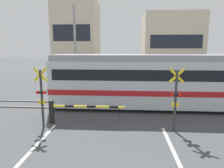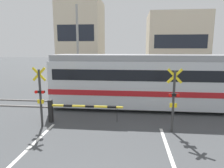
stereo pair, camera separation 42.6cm
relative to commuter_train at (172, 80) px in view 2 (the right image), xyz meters
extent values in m
cube|color=gray|center=(-3.74, -0.72, -1.78)|extent=(50.00, 0.10, 0.08)
cube|color=gray|center=(-3.74, 0.72, -1.78)|extent=(50.00, 0.10, 0.08)
cube|color=silver|center=(0.00, 0.00, -0.18)|extent=(15.06, 2.80, 2.82)
cube|color=gray|center=(0.00, 0.00, 1.41)|extent=(14.91, 2.46, 0.36)
cube|color=red|center=(0.00, 0.00, -0.61)|extent=(15.07, 2.85, 0.32)
cube|color=black|center=(0.00, 0.00, 0.45)|extent=(14.46, 2.84, 0.64)
cube|color=black|center=(-7.54, 0.00, 0.45)|extent=(0.03, 1.96, 0.80)
cylinder|color=black|center=(-4.67, -0.72, -1.44)|extent=(0.76, 0.12, 0.76)
cylinder|color=black|center=(-4.67, 0.72, -1.44)|extent=(0.76, 0.12, 0.76)
cube|color=black|center=(-6.65, -3.19, -1.23)|extent=(0.20, 0.20, 1.19)
cube|color=yellow|center=(-4.78, -3.19, -0.90)|extent=(3.75, 0.09, 0.09)
cube|color=black|center=(-5.72, -3.19, -0.90)|extent=(0.45, 0.10, 0.10)
cube|color=black|center=(-4.59, -3.19, -0.90)|extent=(0.45, 0.10, 0.10)
cube|color=black|center=(-3.46, -3.19, -0.90)|extent=(0.45, 0.10, 0.10)
cylinder|color=black|center=(-3.20, -3.19, -1.32)|extent=(0.02, 0.02, 0.73)
cube|color=black|center=(-0.82, 3.27, -1.23)|extent=(0.20, 0.20, 1.19)
cube|color=yellow|center=(-2.69, 3.27, -0.90)|extent=(3.75, 0.09, 0.09)
cube|color=black|center=(-1.75, 3.27, -0.90)|extent=(0.45, 0.10, 0.10)
cube|color=black|center=(-2.88, 3.27, -0.90)|extent=(0.45, 0.10, 0.10)
cube|color=black|center=(-4.01, 3.27, -0.90)|extent=(0.45, 0.10, 0.10)
cylinder|color=black|center=(-4.27, 3.27, -1.32)|extent=(0.02, 0.02, 0.73)
cylinder|color=#333333|center=(-6.85, -3.80, -0.41)|extent=(0.11, 0.11, 2.83)
cube|color=yellow|center=(-6.85, -3.80, 0.78)|extent=(0.68, 0.04, 0.68)
cube|color=yellow|center=(-6.85, -3.80, 0.78)|extent=(0.68, 0.04, 0.68)
cube|color=black|center=(-6.85, -3.80, -0.07)|extent=(0.44, 0.12, 0.12)
cylinder|color=red|center=(-7.02, -3.88, -0.07)|extent=(0.15, 0.03, 0.15)
cylinder|color=red|center=(-6.68, -3.88, -0.07)|extent=(0.15, 0.03, 0.15)
cube|color=yellow|center=(-6.85, -3.82, -0.55)|extent=(0.32, 0.03, 0.20)
cylinder|color=#333333|center=(-0.62, -3.80, -0.41)|extent=(0.11, 0.11, 2.83)
cube|color=yellow|center=(-0.62, -3.80, 0.78)|extent=(0.68, 0.04, 0.68)
cube|color=yellow|center=(-0.62, -3.80, 0.78)|extent=(0.68, 0.04, 0.68)
cube|color=black|center=(-0.62, -3.80, -0.07)|extent=(0.44, 0.12, 0.12)
cylinder|color=red|center=(-0.79, -3.88, -0.07)|extent=(0.15, 0.03, 0.15)
cylinder|color=red|center=(-0.45, -3.88, -0.07)|extent=(0.15, 0.03, 0.15)
cube|color=yellow|center=(-0.62, -3.82, -0.55)|extent=(0.32, 0.03, 0.20)
cylinder|color=#33384C|center=(-3.79, 5.88, -1.40)|extent=(0.13, 0.13, 0.83)
cylinder|color=#33384C|center=(-3.65, 5.88, -1.40)|extent=(0.13, 0.13, 0.83)
cube|color=maroon|center=(-3.72, 5.88, -0.66)|extent=(0.38, 0.22, 0.66)
sphere|color=tan|center=(-3.72, 5.88, -0.21)|extent=(0.23, 0.23, 0.23)
cube|color=beige|center=(-9.90, 16.44, 3.41)|extent=(5.79, 6.57, 10.47)
cube|color=#1E232D|center=(-9.90, 13.15, 3.94)|extent=(4.87, 0.03, 2.09)
cube|color=beige|center=(3.37, 16.44, 2.39)|extent=(7.66, 6.57, 8.41)
cube|color=#1E232D|center=(3.37, 13.15, 2.81)|extent=(6.44, 0.03, 1.68)
cylinder|color=gray|center=(-7.60, 5.77, 2.03)|extent=(0.22, 0.22, 7.71)
camera|label=1|loc=(-2.89, -12.76, 1.99)|focal=32.00mm
camera|label=2|loc=(-2.46, -12.72, 1.99)|focal=32.00mm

